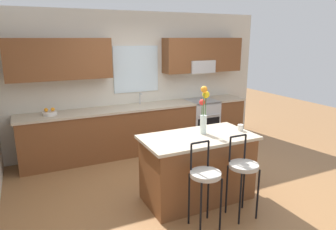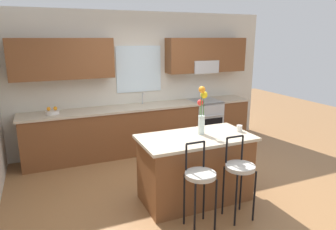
{
  "view_description": "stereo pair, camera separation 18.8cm",
  "coord_description": "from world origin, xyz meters",
  "px_view_note": "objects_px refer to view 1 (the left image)",
  "views": [
    {
      "loc": [
        -2.03,
        -3.72,
        2.21
      ],
      "look_at": [
        0.01,
        0.55,
        1.0
      ],
      "focal_mm": 32.55,
      "sensor_mm": 36.0,
      "label": 1
    },
    {
      "loc": [
        -1.86,
        -3.8,
        2.21
      ],
      "look_at": [
        0.01,
        0.55,
        1.0
      ],
      "focal_mm": 32.55,
      "sensor_mm": 36.0,
      "label": 2
    }
  ],
  "objects_px": {
    "oven_range": "(201,121)",
    "fruit_bowl_oranges": "(50,113)",
    "mug_ceramic": "(240,128)",
    "bar_stool_near": "(205,178)",
    "bar_stool_middle": "(243,169)",
    "kitchen_island": "(197,167)",
    "flower_vase": "(204,110)"
  },
  "relations": [
    {
      "from": "flower_vase",
      "to": "mug_ceramic",
      "type": "height_order",
      "value": "flower_vase"
    },
    {
      "from": "oven_range",
      "to": "mug_ceramic",
      "type": "height_order",
      "value": "mug_ceramic"
    },
    {
      "from": "bar_stool_middle",
      "to": "fruit_bowl_oranges",
      "type": "bearing_deg",
      "value": 126.26
    },
    {
      "from": "kitchen_island",
      "to": "flower_vase",
      "type": "bearing_deg",
      "value": 29.12
    },
    {
      "from": "bar_stool_middle",
      "to": "flower_vase",
      "type": "height_order",
      "value": "flower_vase"
    },
    {
      "from": "oven_range",
      "to": "fruit_bowl_oranges",
      "type": "height_order",
      "value": "fruit_bowl_oranges"
    },
    {
      "from": "kitchen_island",
      "to": "flower_vase",
      "type": "xyz_separation_m",
      "value": [
        0.12,
        0.07,
        0.79
      ]
    },
    {
      "from": "oven_range",
      "to": "mug_ceramic",
      "type": "distance_m",
      "value": 2.25
    },
    {
      "from": "mug_ceramic",
      "to": "fruit_bowl_oranges",
      "type": "xyz_separation_m",
      "value": [
        -2.37,
        2.12,
        -0.01
      ]
    },
    {
      "from": "oven_range",
      "to": "fruit_bowl_oranges",
      "type": "distance_m",
      "value": 3.06
    },
    {
      "from": "kitchen_island",
      "to": "mug_ceramic",
      "type": "distance_m",
      "value": 0.84
    },
    {
      "from": "flower_vase",
      "to": "fruit_bowl_oranges",
      "type": "xyz_separation_m",
      "value": [
        -1.82,
        2.01,
        -0.3
      ]
    },
    {
      "from": "oven_range",
      "to": "flower_vase",
      "type": "bearing_deg",
      "value": -121.18
    },
    {
      "from": "bar_stool_near",
      "to": "mug_ceramic",
      "type": "height_order",
      "value": "bar_stool_near"
    },
    {
      "from": "bar_stool_near",
      "to": "mug_ceramic",
      "type": "xyz_separation_m",
      "value": [
        0.94,
        0.58,
        0.33
      ]
    },
    {
      "from": "bar_stool_middle",
      "to": "bar_stool_near",
      "type": "bearing_deg",
      "value": 180.0
    },
    {
      "from": "kitchen_island",
      "to": "bar_stool_middle",
      "type": "relative_size",
      "value": 1.47
    },
    {
      "from": "bar_stool_near",
      "to": "kitchen_island",
      "type": "bearing_deg",
      "value": 66.18
    },
    {
      "from": "bar_stool_near",
      "to": "fruit_bowl_oranges",
      "type": "xyz_separation_m",
      "value": [
        -1.43,
        2.7,
        0.32
      ]
    },
    {
      "from": "mug_ceramic",
      "to": "fruit_bowl_oranges",
      "type": "height_order",
      "value": "fruit_bowl_oranges"
    },
    {
      "from": "bar_stool_middle",
      "to": "mug_ceramic",
      "type": "xyz_separation_m",
      "value": [
        0.39,
        0.58,
        0.33
      ]
    },
    {
      "from": "kitchen_island",
      "to": "bar_stool_middle",
      "type": "bearing_deg",
      "value": -66.18
    },
    {
      "from": "bar_stool_middle",
      "to": "oven_range",
      "type": "bearing_deg",
      "value": 68.67
    },
    {
      "from": "mug_ceramic",
      "to": "bar_stool_middle",
      "type": "bearing_deg",
      "value": -124.3
    },
    {
      "from": "mug_ceramic",
      "to": "bar_stool_near",
      "type": "bearing_deg",
      "value": -148.56
    },
    {
      "from": "kitchen_island",
      "to": "bar_stool_middle",
      "type": "distance_m",
      "value": 0.7
    },
    {
      "from": "bar_stool_near",
      "to": "bar_stool_middle",
      "type": "bearing_deg",
      "value": 0.0
    },
    {
      "from": "kitchen_island",
      "to": "fruit_bowl_oranges",
      "type": "xyz_separation_m",
      "value": [
        -1.7,
        2.08,
        0.5
      ]
    },
    {
      "from": "bar_stool_near",
      "to": "fruit_bowl_oranges",
      "type": "bearing_deg",
      "value": 117.91
    },
    {
      "from": "oven_range",
      "to": "mug_ceramic",
      "type": "relative_size",
      "value": 10.22
    },
    {
      "from": "bar_stool_near",
      "to": "mug_ceramic",
      "type": "distance_m",
      "value": 1.15
    },
    {
      "from": "oven_range",
      "to": "fruit_bowl_oranges",
      "type": "xyz_separation_m",
      "value": [
        -3.02,
        0.02,
        0.5
      ]
    }
  ]
}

